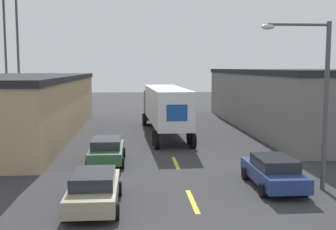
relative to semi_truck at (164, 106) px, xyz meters
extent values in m
cube|color=yellow|center=(-0.11, -17.04, -2.29)|extent=(0.20, 2.98, 0.01)
cube|color=yellow|center=(-0.11, -10.20, -2.29)|extent=(0.20, 2.98, 0.01)
cube|color=slate|center=(12.55, 2.97, 0.08)|extent=(11.45, 26.82, 4.75)
cube|color=#232326|center=(12.55, 2.97, 2.66)|extent=(11.65, 27.02, 0.40)
cube|color=black|center=(-0.26, 5.83, -0.44)|extent=(2.41, 2.76, 2.66)
cube|color=white|center=(0.06, -1.35, 0.16)|extent=(2.90, 11.20, 2.63)
cube|color=#194CA3|center=(0.30, -6.91, 0.16)|extent=(1.33, 0.09, 1.05)
cylinder|color=black|center=(0.93, 6.22, -1.77)|extent=(0.33, 1.05, 1.04)
cylinder|color=black|center=(-1.48, 6.11, -1.77)|extent=(0.33, 1.05, 1.04)
cylinder|color=black|center=(0.98, 5.15, -1.77)|extent=(0.33, 1.05, 1.04)
cylinder|color=black|center=(-1.43, 5.05, -1.77)|extent=(0.33, 1.05, 1.04)
cylinder|color=black|center=(1.41, -4.64, -1.77)|extent=(0.33, 1.05, 1.04)
cylinder|color=black|center=(-1.00, -4.75, -1.77)|extent=(0.33, 1.05, 1.04)
cylinder|color=black|center=(1.48, -6.04, -1.77)|extent=(0.33, 1.05, 1.04)
cylinder|color=black|center=(-0.94, -6.15, -1.77)|extent=(0.33, 1.05, 1.04)
cube|color=tan|center=(-3.94, -17.45, -1.68)|extent=(1.78, 4.51, 0.61)
cube|color=#23282D|center=(-3.94, -17.58, -1.13)|extent=(1.57, 2.35, 0.48)
cylinder|color=black|center=(-3.05, -16.05, -1.99)|extent=(0.22, 0.60, 0.60)
cylinder|color=black|center=(-4.83, -16.05, -1.99)|extent=(0.22, 0.60, 0.60)
cylinder|color=black|center=(-3.05, -18.85, -1.99)|extent=(0.22, 0.60, 0.60)
cylinder|color=black|center=(-4.83, -18.85, -1.99)|extent=(0.22, 0.60, 0.60)
cube|color=#2D5B38|center=(-3.94, -9.93, -1.68)|extent=(1.78, 4.51, 0.61)
cube|color=#23282D|center=(-3.94, -10.06, -1.13)|extent=(1.57, 2.35, 0.48)
cylinder|color=black|center=(-3.05, -8.53, -1.99)|extent=(0.22, 0.60, 0.60)
cylinder|color=black|center=(-4.83, -8.53, -1.99)|extent=(0.22, 0.60, 0.60)
cylinder|color=black|center=(-3.05, -11.33, -1.99)|extent=(0.22, 0.60, 0.60)
cylinder|color=black|center=(-4.83, -11.33, -1.99)|extent=(0.22, 0.60, 0.60)
cube|color=navy|center=(3.73, -15.39, -1.68)|extent=(1.78, 4.51, 0.61)
cube|color=#23282D|center=(3.73, -15.52, -1.13)|extent=(1.57, 2.35, 0.48)
cylinder|color=black|center=(4.62, -13.99, -1.99)|extent=(0.22, 0.60, 0.60)
cylinder|color=black|center=(2.84, -13.99, -1.99)|extent=(0.22, 0.60, 0.60)
cylinder|color=black|center=(4.62, -16.79, -1.99)|extent=(0.22, 0.60, 0.60)
cylinder|color=black|center=(2.84, -16.79, -1.99)|extent=(0.22, 0.60, 0.60)
cylinder|color=#47474C|center=(-15.99, 18.12, 5.44)|extent=(0.28, 0.28, 15.46)
cylinder|color=#47474C|center=(-18.01, 20.14, 5.44)|extent=(0.28, 0.28, 15.46)
cylinder|color=#4C4C51|center=(5.79, -15.86, 1.32)|extent=(0.20, 0.20, 7.23)
cylinder|color=#4C4C51|center=(4.48, -15.86, 4.79)|extent=(2.63, 0.11, 0.11)
ellipsoid|color=silver|center=(3.16, -15.86, 4.69)|extent=(0.56, 0.32, 0.22)
camera|label=1|loc=(-2.39, -33.18, 3.01)|focal=45.00mm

